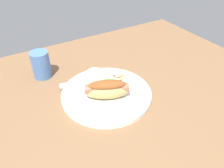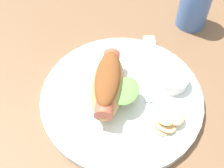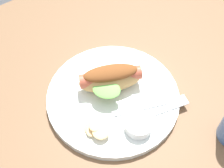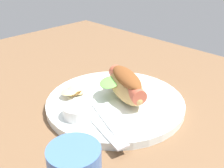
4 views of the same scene
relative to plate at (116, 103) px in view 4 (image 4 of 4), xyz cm
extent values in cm
cube|color=brown|center=(-3.21, -0.12, -1.70)|extent=(120.00, 90.00, 1.80)
cylinder|color=white|center=(0.00, 0.00, 0.00)|extent=(29.62, 29.62, 1.60)
ellipsoid|color=tan|center=(1.01, 2.17, 3.38)|extent=(15.16, 11.11, 5.16)
cylinder|color=#C1563D|center=(1.01, 2.17, 4.28)|extent=(13.67, 8.60, 3.13)
ellipsoid|color=brown|center=(1.01, 2.17, 5.69)|extent=(12.64, 8.93, 2.51)
ellipsoid|color=#6BB74C|center=(-1.69, -0.08, 4.41)|extent=(7.32, 7.43, 1.23)
cylinder|color=white|center=(-0.72, -9.86, 1.92)|extent=(5.59, 5.59, 2.24)
cube|color=silver|center=(6.11, -7.72, 1.00)|extent=(13.02, 5.97, 0.40)
cube|color=silver|center=(-1.52, -4.30, 1.00)|extent=(3.09, 1.43, 0.40)
cube|color=silver|center=(-1.68, -4.72, 1.00)|extent=(3.09, 1.43, 0.40)
cube|color=silver|center=(-1.84, -5.14, 1.00)|extent=(3.09, 1.43, 0.40)
cube|color=silver|center=(5.46, -9.40, 0.98)|extent=(13.74, 4.96, 0.36)
ellipsoid|color=#E7BD7C|center=(-8.49, -4.62, 1.05)|extent=(4.43, 4.92, 0.50)
ellipsoid|color=#E7BD7C|center=(-8.18, -4.60, 1.48)|extent=(5.30, 4.83, 0.84)
ellipsoid|color=#E7BD7C|center=(-7.79, -6.51, 2.20)|extent=(4.94, 4.96, 0.80)
ellipsoid|color=#E7BD7C|center=(-7.76, -4.81, 2.42)|extent=(3.95, 3.65, 0.96)
camera|label=1|loc=(27.02, 49.51, 46.28)|focal=35.27mm
camera|label=2|loc=(-27.65, 11.40, 44.26)|focal=46.45mm
camera|label=3|loc=(-23.33, -31.25, 58.76)|focal=50.32mm
camera|label=4|loc=(35.87, -37.05, 30.66)|focal=44.21mm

